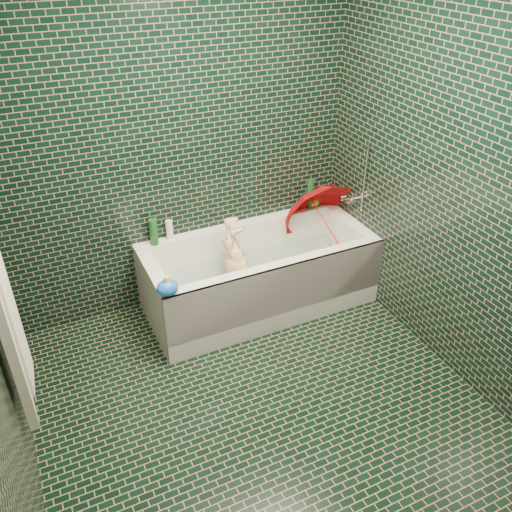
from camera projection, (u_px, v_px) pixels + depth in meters
name	position (u px, v px, depth m)	size (l,w,h in m)	color
floor	(265.00, 413.00, 3.32)	(2.80, 2.80, 0.00)	black
wall_back	(177.00, 144.00, 3.73)	(2.80, 2.80, 0.00)	black
wall_front	(479.00, 454.00, 1.59)	(2.80, 2.80, 0.00)	black
wall_right	(468.00, 188.00, 3.13)	(2.80, 2.80, 0.00)	black
bathtub	(260.00, 281.00, 4.14)	(1.70, 0.75, 0.55)	white
bath_mat	(259.00, 286.00, 4.19)	(1.35, 0.47, 0.01)	green
water	(259.00, 271.00, 4.11)	(1.48, 0.53, 0.00)	silver
towel	(4.00, 313.00, 2.51)	(0.08, 0.44, 1.12)	beige
faucet	(355.00, 195.00, 4.15)	(0.18, 0.19, 0.55)	silver
child	(240.00, 277.00, 4.02)	(0.33, 0.22, 0.90)	#DBB588
umbrella	(324.00, 220.00, 4.26)	(0.59, 0.59, 0.51)	red
soap_bottle_a	(330.00, 205.00, 4.49)	(0.11, 0.11, 0.27)	white
soap_bottle_b	(318.00, 205.00, 4.49)	(0.09, 0.09, 0.19)	#481E74
soap_bottle_c	(318.00, 207.00, 4.46)	(0.13, 0.13, 0.17)	#154C1E
bottle_right_tall	(310.00, 194.00, 4.39)	(0.06, 0.06, 0.24)	#154C1E
bottle_right_pump	(330.00, 193.00, 4.46)	(0.05, 0.05, 0.20)	silver
bottle_left_tall	(154.00, 232.00, 3.91)	(0.06, 0.06, 0.20)	#154C1E
bottle_left_short	(169.00, 230.00, 3.98)	(0.05, 0.05, 0.15)	white
rubber_duck	(314.00, 201.00, 4.45)	(0.13, 0.11, 0.10)	#FFF41A
bath_toy	(168.00, 288.00, 3.39)	(0.16, 0.14, 0.14)	blue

